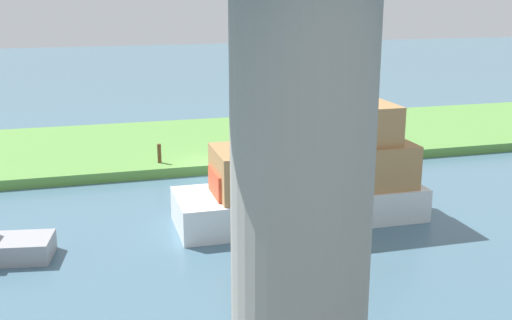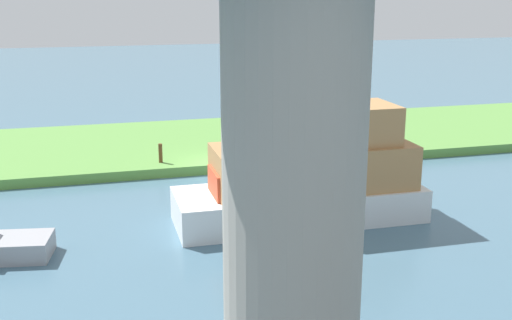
{
  "view_description": "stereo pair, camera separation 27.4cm",
  "coord_description": "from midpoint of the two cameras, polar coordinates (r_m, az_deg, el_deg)",
  "views": [
    {
      "loc": [
        6.64,
        30.58,
        9.14
      ],
      "look_at": [
        -0.55,
        5.0,
        2.0
      ],
      "focal_mm": 44.56,
      "sensor_mm": 36.0,
      "label": 1
    },
    {
      "loc": [
        6.37,
        30.66,
        9.14
      ],
      "look_at": [
        -0.55,
        5.0,
        2.0
      ],
      "focal_mm": 44.56,
      "sensor_mm": 36.0,
      "label": 2
    }
  ],
  "objects": [
    {
      "name": "mooring_post",
      "position": [
        33.06,
        -8.91,
        0.59
      ],
      "size": [
        0.2,
        0.2,
        0.99
      ],
      "primitive_type": "cylinder",
      "color": "brown",
      "rests_on": "grassy_bank"
    },
    {
      "name": "bridge_pylon",
      "position": [
        12.32,
        3.43,
        -5.13
      ],
      "size": [
        2.73,
        2.73,
        9.79
      ],
      "primitive_type": "cylinder",
      "color": "#9E998E",
      "rests_on": "ground"
    },
    {
      "name": "ground_plane",
      "position": [
        32.61,
        -3.54,
        -1.27
      ],
      "size": [
        160.0,
        160.0,
        0.0
      ],
      "primitive_type": "plane",
      "color": "#476B7F"
    },
    {
      "name": "grassy_bank",
      "position": [
        38.24,
        -5.46,
        1.53
      ],
      "size": [
        80.0,
        12.0,
        0.5
      ],
      "primitive_type": "cube",
      "color": "#5B9342",
      "rests_on": "ground"
    },
    {
      "name": "riverboat_paddlewheel",
      "position": [
        25.74,
        4.45,
        -1.32
      ],
      "size": [
        10.11,
        3.44,
        5.15
      ],
      "color": "white",
      "rests_on": "ground"
    },
    {
      "name": "person_on_bank",
      "position": [
        34.27,
        -0.1,
        1.64
      ],
      "size": [
        0.48,
        0.48,
        1.39
      ],
      "color": "#2D334C",
      "rests_on": "grassy_bank"
    }
  ]
}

